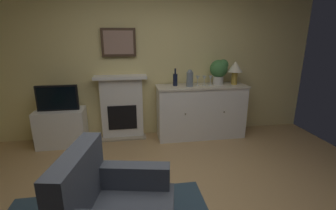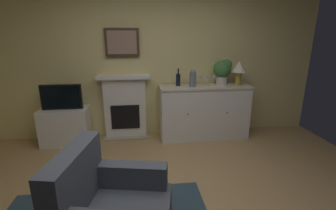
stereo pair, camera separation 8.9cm
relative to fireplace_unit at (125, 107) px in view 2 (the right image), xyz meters
name	(u,v)px [view 2 (the right image)]	position (x,y,z in m)	size (l,w,h in m)	color
wall_rear	(157,60)	(0.58, 0.13, 0.78)	(5.66, 0.06, 2.66)	#EAD68C
fireplace_unit	(125,107)	(0.00, 0.00, 0.00)	(0.87, 0.30, 1.10)	white
framed_picture	(122,42)	(0.00, 0.05, 1.08)	(0.55, 0.04, 0.45)	#473323
sideboard_cabinet	(204,112)	(1.35, -0.18, -0.09)	(1.54, 0.49, 0.92)	white
table_lamp	(239,69)	(1.93, -0.18, 0.65)	(0.26, 0.26, 0.40)	#B79338
wine_bottle	(178,79)	(0.90, -0.13, 0.48)	(0.08, 0.08, 0.29)	black
wine_glass_left	(201,79)	(1.28, -0.17, 0.50)	(0.07, 0.07, 0.16)	silver
wine_glass_center	(207,79)	(1.39, -0.19, 0.50)	(0.07, 0.07, 0.16)	silver
wine_glass_right	(214,78)	(1.50, -0.19, 0.50)	(0.07, 0.07, 0.16)	silver
vase_decorative	(193,78)	(1.13, -0.23, 0.51)	(0.11, 0.11, 0.28)	slate
tv_cabinet	(66,126)	(-0.97, -0.16, -0.25)	(0.75, 0.42, 0.60)	white
tv_set	(61,97)	(-0.98, -0.19, 0.25)	(0.62, 0.07, 0.40)	black
potted_plant_small	(223,70)	(1.66, -0.13, 0.63)	(0.30, 0.30, 0.43)	beige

